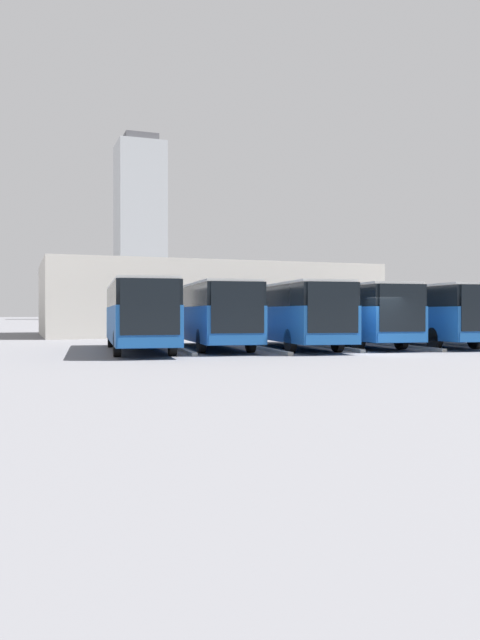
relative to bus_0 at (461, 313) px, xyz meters
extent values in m
plane|color=slate|center=(9.59, 6.36, -1.80)|extent=(600.00, 600.00, 0.00)
cube|color=#19519E|center=(0.00, -0.02, -0.53)|extent=(3.76, 11.84, 1.64)
cube|color=black|center=(0.00, -0.02, 0.79)|extent=(3.70, 11.66, 1.00)
cube|color=silver|center=(0.00, -0.02, 1.36)|extent=(3.61, 11.36, 0.12)
cylinder|color=black|center=(-1.50, -3.49, -1.26)|extent=(0.41, 1.11, 1.08)
cylinder|color=black|center=(0.74, -3.72, -1.26)|extent=(0.41, 1.11, 1.08)
cube|color=#9E9E99|center=(1.92, 1.73, -1.72)|extent=(0.97, 7.00, 0.15)
cube|color=#19519E|center=(3.83, 1.14, -0.53)|extent=(3.76, 11.84, 1.64)
cube|color=black|center=(3.83, 1.14, 0.79)|extent=(3.70, 11.66, 1.00)
cube|color=silver|center=(3.83, 1.14, 1.36)|extent=(3.61, 11.36, 0.12)
cylinder|color=black|center=(3.09, 4.84, -1.26)|extent=(0.41, 1.11, 1.08)
cylinder|color=black|center=(5.33, 4.61, -1.26)|extent=(0.41, 1.11, 1.08)
cylinder|color=black|center=(2.34, -2.33, -1.26)|extent=(0.41, 1.11, 1.08)
cylinder|color=black|center=(4.58, -2.56, -1.26)|extent=(0.41, 1.11, 1.08)
cube|color=#9E9E99|center=(5.75, 2.88, -1.72)|extent=(0.97, 7.00, 0.15)
cube|color=#19519E|center=(7.67, 0.44, -0.53)|extent=(3.76, 11.84, 1.64)
cube|color=black|center=(7.67, 0.44, 0.79)|extent=(3.70, 11.66, 1.00)
cube|color=black|center=(8.28, 6.24, 0.22)|extent=(2.24, 0.27, 2.14)
cube|color=#19519E|center=(8.28, 6.24, -1.13)|extent=(2.42, 0.31, 0.40)
cube|color=silver|center=(7.67, 0.44, 1.36)|extent=(3.61, 11.36, 0.12)
cylinder|color=black|center=(6.93, 4.14, -1.26)|extent=(0.41, 1.11, 1.08)
cylinder|color=black|center=(9.17, 3.91, -1.26)|extent=(0.41, 1.11, 1.08)
cylinder|color=black|center=(6.17, -3.03, -1.26)|extent=(0.41, 1.11, 1.08)
cylinder|color=black|center=(8.42, -3.27, -1.26)|extent=(0.41, 1.11, 1.08)
cube|color=#9E9E99|center=(9.59, 2.18, -1.72)|extent=(0.97, 7.00, 0.15)
cube|color=#19519E|center=(11.51, 1.09, -0.53)|extent=(3.76, 11.84, 1.64)
cube|color=black|center=(11.51, 1.09, 0.79)|extent=(3.70, 11.66, 1.00)
cube|color=black|center=(12.12, 6.89, 0.22)|extent=(2.24, 0.27, 2.14)
cube|color=#19519E|center=(12.12, 6.90, -1.13)|extent=(2.42, 0.31, 0.40)
cube|color=silver|center=(11.51, 1.09, 1.36)|extent=(3.61, 11.36, 0.12)
cylinder|color=black|center=(10.76, 4.80, -1.26)|extent=(0.41, 1.11, 1.08)
cylinder|color=black|center=(13.01, 4.56, -1.26)|extent=(0.41, 1.11, 1.08)
cylinder|color=black|center=(10.01, -2.38, -1.26)|extent=(0.41, 1.11, 1.08)
cylinder|color=black|center=(12.25, -2.61, -1.26)|extent=(0.41, 1.11, 1.08)
cube|color=#9E9E99|center=(13.43, 2.84, -1.72)|extent=(0.97, 7.00, 0.15)
cube|color=#19519E|center=(15.35, 0.02, -0.53)|extent=(3.76, 11.84, 1.64)
cube|color=black|center=(15.35, 0.02, 0.79)|extent=(3.70, 11.66, 1.00)
cube|color=black|center=(15.95, 5.82, 0.22)|extent=(2.24, 0.27, 2.14)
cube|color=#19519E|center=(15.95, 5.83, -1.13)|extent=(2.42, 0.31, 0.40)
cube|color=silver|center=(15.35, 0.02, 1.36)|extent=(3.61, 11.36, 0.12)
cylinder|color=black|center=(14.60, 3.73, -1.26)|extent=(0.41, 1.11, 1.08)
cylinder|color=black|center=(16.84, 3.49, -1.26)|extent=(0.41, 1.11, 1.08)
cylinder|color=black|center=(13.85, -3.45, -1.26)|extent=(0.41, 1.11, 1.08)
cylinder|color=black|center=(16.09, -3.68, -1.26)|extent=(0.41, 1.11, 1.08)
cube|color=#9E9E99|center=(17.26, 1.77, -1.72)|extent=(0.97, 7.00, 0.15)
cube|color=#19519E|center=(19.18, 1.00, -0.53)|extent=(3.76, 11.84, 1.64)
cube|color=black|center=(19.18, 1.00, 0.79)|extent=(3.70, 11.66, 1.00)
cube|color=black|center=(19.79, 6.80, 0.22)|extent=(2.24, 0.27, 2.14)
cube|color=#19519E|center=(19.79, 6.81, -1.13)|extent=(2.42, 0.31, 0.40)
cube|color=silver|center=(19.18, 1.00, 1.36)|extent=(3.61, 11.36, 0.12)
cylinder|color=black|center=(18.44, 4.71, -1.26)|extent=(0.41, 1.11, 1.08)
cylinder|color=black|center=(20.68, 4.47, -1.26)|extent=(0.41, 1.11, 1.08)
cylinder|color=black|center=(17.68, -2.46, -1.26)|extent=(0.41, 1.11, 1.08)
cylinder|color=black|center=(19.93, -2.70, -1.26)|extent=(0.41, 1.11, 1.08)
cube|color=beige|center=(9.59, -20.36, 1.08)|extent=(26.26, 13.68, 5.76)
cube|color=silver|center=(9.59, -28.70, 3.72)|extent=(26.26, 3.00, 0.24)
cylinder|color=slate|center=(0.40, -29.80, 0.96)|extent=(0.20, 0.20, 5.51)
cylinder|color=slate|center=(18.78, -29.80, 0.96)|extent=(0.20, 0.20, 5.51)
cube|color=#ADB2B7|center=(-10.75, -158.30, 24.77)|extent=(14.05, 14.05, 53.14)
cube|color=#4C4C51|center=(-10.75, -158.30, 52.54)|extent=(9.83, 9.83, 2.40)
camera|label=1|loc=(24.51, 29.97, -0.03)|focal=35.00mm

